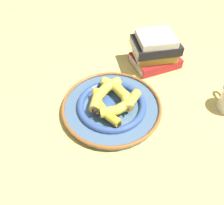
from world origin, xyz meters
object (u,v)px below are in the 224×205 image
object	(u,v)px
book_stack	(155,51)
banana_d	(120,93)
banana_a	(104,92)
decorative_bowl	(112,106)
banana_b	(103,107)
banana_c	(121,106)

from	to	relation	value
book_stack	banana_d	bearing A→B (deg)	40.23
banana_a	book_stack	world-z (taller)	book_stack
book_stack	banana_a	bearing A→B (deg)	31.49
banana_d	book_stack	xyz separation A→B (m)	(0.29, 0.07, 0.02)
decorative_bowl	banana_d	world-z (taller)	banana_d
banana_b	decorative_bowl	bearing A→B (deg)	106.24
decorative_bowl	book_stack	xyz separation A→B (m)	(0.33, 0.07, 0.06)
banana_c	banana_d	xyz separation A→B (m)	(0.04, 0.05, 0.00)
banana_b	banana_c	distance (m)	0.07
banana_b	banana_c	world-z (taller)	banana_c
banana_c	banana_b	bearing A→B (deg)	145.53
banana_a	banana_c	distance (m)	0.09
banana_c	banana_a	bearing A→B (deg)	97.02
banana_c	banana_d	distance (m)	0.06
banana_a	book_stack	distance (m)	0.33
decorative_bowl	banana_c	distance (m)	0.06
banana_b	banana_c	size ratio (longest dim) A/B	1.00
banana_d	book_stack	size ratio (longest dim) A/B	0.79
banana_c	book_stack	world-z (taller)	book_stack
decorative_bowl	banana_a	xyz separation A→B (m)	(0.00, 0.05, 0.04)
book_stack	decorative_bowl	bearing A→B (deg)	39.41
decorative_bowl	banana_c	size ratio (longest dim) A/B	1.91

